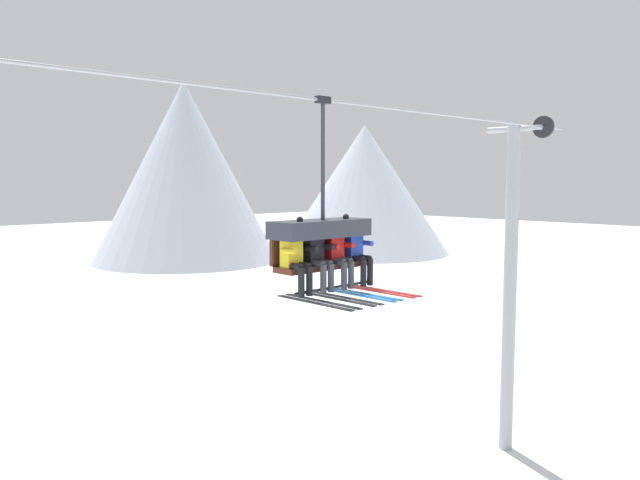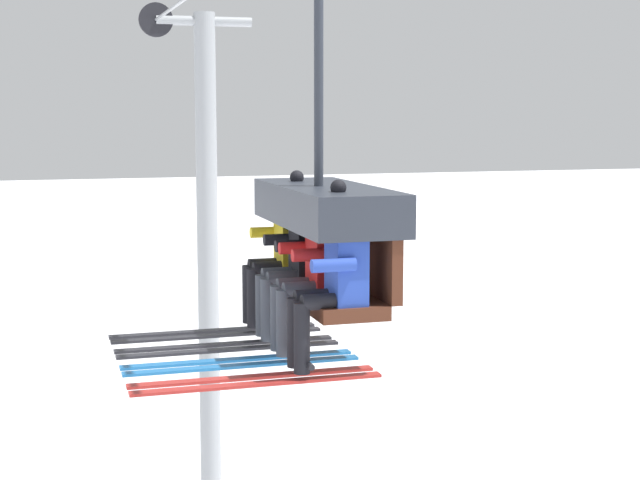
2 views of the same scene
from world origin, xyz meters
TOP-DOWN VIEW (x-y plane):
  - lift_tower_near at (-8.10, -0.02)m, footprint 0.36×1.88m
  - chairlift_chair at (1.39, -0.73)m, footprint 1.89×0.74m
  - skier_yellow at (0.66, -0.94)m, footprint 0.48×1.70m
  - skier_black at (1.15, -0.95)m, footprint 0.46×1.70m
  - skier_red at (1.64, -0.95)m, footprint 0.46×1.70m
  - skier_blue at (2.13, -0.94)m, footprint 0.48×1.70m

SIDE VIEW (x-z plane):
  - lift_tower_near at x=-8.10m, z-range 0.17..9.23m
  - skier_black at x=1.15m, z-range 5.54..6.77m
  - skier_red at x=1.64m, z-range 5.54..6.77m
  - skier_yellow at x=0.66m, z-range 5.51..6.84m
  - skier_blue at x=2.13m, z-range 5.51..6.84m
  - chairlift_chair at x=1.39m, z-range 4.85..8.10m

